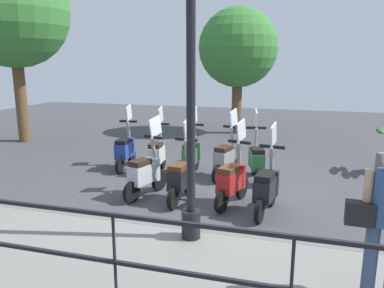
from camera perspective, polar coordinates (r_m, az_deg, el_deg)
name	(u,v)px	position (r m, az deg, el deg)	size (l,w,h in m)	color
ground_plane	(213,191)	(7.68, 3.21, -7.11)	(28.00, 28.00, 0.00)	#424247
promenade_walkway	(157,267)	(4.89, -5.39, -18.21)	(2.20, 20.00, 0.15)	gray
fence_railing	(114,245)	(3.66, -11.79, -14.78)	(0.04, 16.03, 1.07)	black
lamp_post_near	(191,87)	(4.86, -0.17, 8.73)	(0.26, 0.90, 4.70)	black
tree_large	(12,12)	(13.35, -25.68, 17.67)	(3.43, 3.43, 5.80)	brown
tree_distant	(238,48)	(13.66, 7.04, 14.30)	(2.78, 2.78, 4.45)	brown
scooter_near_0	(267,187)	(6.51, 11.29, -6.46)	(1.23, 0.47, 1.54)	black
scooter_near_1	(232,180)	(6.81, 6.12, -5.44)	(1.20, 0.53, 1.54)	black
scooter_near_2	(181,177)	(6.96, -1.64, -4.99)	(1.23, 0.44, 1.54)	black
scooter_near_3	(145,172)	(7.27, -7.13, -4.31)	(1.20, 0.54, 1.54)	black
scooter_far_0	(256,159)	(8.29, 9.80, -2.29)	(1.22, 0.50, 1.54)	black
scooter_far_1	(226,157)	(8.35, 5.24, -2.06)	(1.20, 0.53, 1.54)	black
scooter_far_2	(192,154)	(8.61, -0.05, -1.57)	(1.23, 0.44, 1.54)	black
scooter_far_3	(158,153)	(8.72, -5.26, -1.43)	(1.23, 0.44, 1.54)	black
scooter_far_4	(125,149)	(9.22, -10.13, -0.81)	(1.23, 0.44, 1.54)	black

